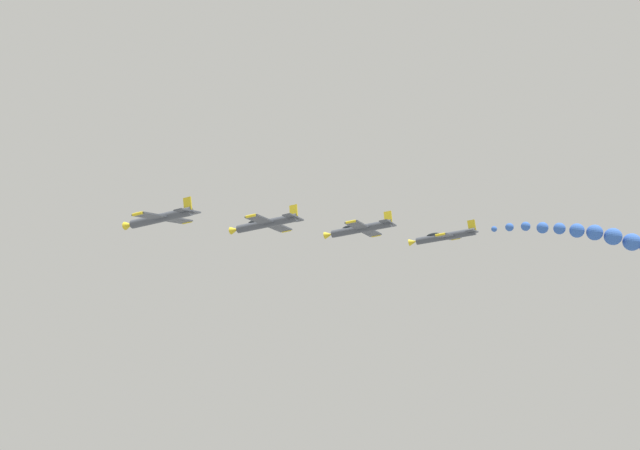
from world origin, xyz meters
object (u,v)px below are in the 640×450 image
Objects in this scene: airplane_left_inner at (266,223)px; airplane_left_outer at (444,236)px; airplane_right_inner at (360,229)px; airplane_lead at (160,218)px.

airplane_left_outer is (21.23, -18.30, 2.50)m from airplane_left_inner.
airplane_left_inner is at bearing 137.70° from airplane_right_inner.
airplane_left_outer is at bearing -40.76° from airplane_left_inner.
airplane_right_inner is (21.58, -17.38, 3.37)m from airplane_lead.
airplane_right_inner is 14.30m from airplane_left_outer.
airplane_left_inner is 1.00× the size of airplane_right_inner.
airplane_left_inner is at bearing -35.46° from airplane_lead.
airplane_right_inner reaches higher than airplane_left_inner.
airplane_lead is 1.00× the size of airplane_right_inner.
airplane_right_inner is 1.00× the size of airplane_left_outer.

